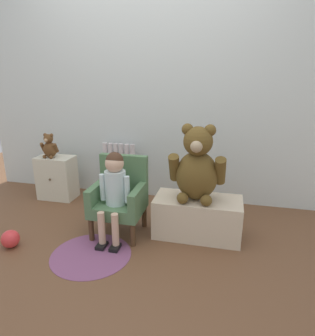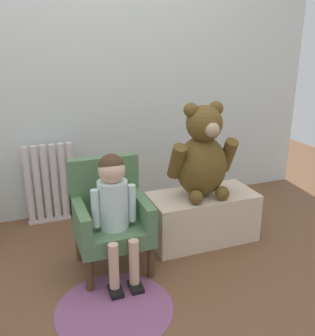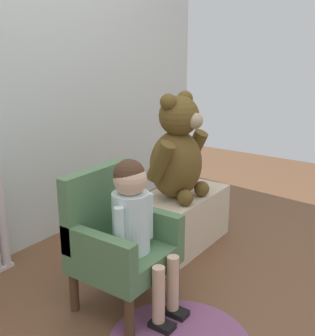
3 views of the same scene
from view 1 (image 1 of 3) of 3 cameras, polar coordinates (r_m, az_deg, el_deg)
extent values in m
plane|color=brown|center=(2.36, -9.18, -16.62)|extent=(6.00, 6.00, 0.00)
cube|color=silver|center=(3.15, -1.21, 15.52)|extent=(3.80, 0.05, 2.40)
cylinder|color=silver|center=(3.35, -9.76, -0.10)|extent=(0.05, 0.05, 0.58)
cylinder|color=silver|center=(3.33, -8.77, -0.18)|extent=(0.05, 0.05, 0.58)
cylinder|color=silver|center=(3.31, -7.78, -0.26)|extent=(0.05, 0.05, 0.58)
cylinder|color=silver|center=(3.28, -6.77, -0.34)|extent=(0.05, 0.05, 0.58)
cylinder|color=silver|center=(3.26, -5.75, -0.42)|extent=(0.05, 0.05, 0.58)
cylinder|color=silver|center=(3.25, -4.71, -0.50)|extent=(0.05, 0.05, 0.58)
cube|color=silver|center=(3.40, -7.08, -5.10)|extent=(0.37, 0.05, 0.02)
cube|color=beige|center=(3.43, -18.59, -1.73)|extent=(0.39, 0.24, 0.47)
sphere|color=#4C3823|center=(3.32, -19.83, -2.10)|extent=(0.02, 0.02, 0.02)
cube|color=#50754D|center=(2.56, -7.48, -7.32)|extent=(0.42, 0.39, 0.10)
cube|color=#50754D|center=(2.62, -6.39, -1.28)|extent=(0.42, 0.06, 0.36)
cube|color=#50754D|center=(2.58, -11.35, -4.43)|extent=(0.06, 0.39, 0.14)
cube|color=#50754D|center=(2.45, -3.64, -5.25)|extent=(0.06, 0.39, 0.14)
cylinder|color=#4C331E|center=(2.56, -12.49, -11.35)|extent=(0.04, 0.04, 0.20)
cylinder|color=#4C331E|center=(2.44, -4.73, -12.55)|extent=(0.04, 0.04, 0.20)
cylinder|color=#4C331E|center=(2.82, -9.58, -8.25)|extent=(0.04, 0.04, 0.20)
cylinder|color=#4C331E|center=(2.71, -2.54, -9.14)|extent=(0.04, 0.04, 0.20)
cylinder|color=silver|center=(2.45, -7.99, -3.68)|extent=(0.17, 0.17, 0.28)
sphere|color=#D8AD8E|center=(2.38, -8.20, 0.89)|extent=(0.15, 0.15, 0.15)
sphere|color=#472D1E|center=(2.38, -8.17, 1.35)|extent=(0.14, 0.14, 0.14)
cylinder|color=#D8AD8E|center=(2.43, -10.59, -11.15)|extent=(0.06, 0.06, 0.27)
cube|color=black|center=(2.49, -10.59, -14.35)|extent=(0.07, 0.11, 0.03)
cylinder|color=#D8AD8E|center=(2.39, -8.13, -11.53)|extent=(0.06, 0.06, 0.27)
cube|color=black|center=(2.45, -8.15, -14.77)|extent=(0.07, 0.11, 0.03)
cylinder|color=silver|center=(2.47, -10.43, -3.61)|extent=(0.04, 0.04, 0.22)
cylinder|color=silver|center=(2.40, -5.82, -4.08)|extent=(0.04, 0.04, 0.22)
cube|color=beige|center=(2.57, 7.61, -9.22)|extent=(0.72, 0.35, 0.33)
ellipsoid|color=brown|center=(2.43, 7.49, -1.45)|extent=(0.34, 0.29, 0.40)
sphere|color=brown|center=(2.33, 7.73, 5.06)|extent=(0.23, 0.23, 0.23)
sphere|color=tan|center=(2.24, 7.43, 4.07)|extent=(0.09, 0.09, 0.09)
sphere|color=brown|center=(2.34, 5.74, 7.34)|extent=(0.09, 0.09, 0.09)
sphere|color=brown|center=(2.33, 9.99, 7.08)|extent=(0.09, 0.09, 0.09)
cylinder|color=brown|center=(2.42, 3.23, 0.09)|extent=(0.09, 0.18, 0.25)
cylinder|color=brown|center=(2.38, 11.85, -0.53)|extent=(0.09, 0.18, 0.25)
sphere|color=brown|center=(2.38, 4.78, -5.74)|extent=(0.09, 0.09, 0.09)
sphere|color=brown|center=(2.36, 9.26, -6.11)|extent=(0.09, 0.09, 0.09)
ellipsoid|color=brown|center=(3.34, -19.81, 3.30)|extent=(0.14, 0.12, 0.17)
sphere|color=brown|center=(3.31, -20.08, 5.27)|extent=(0.10, 0.10, 0.10)
sphere|color=tan|center=(3.28, -20.48, 4.98)|extent=(0.04, 0.04, 0.04)
sphere|color=brown|center=(3.33, -20.61, 5.92)|extent=(0.04, 0.04, 0.04)
sphere|color=brown|center=(3.29, -19.56, 5.90)|extent=(0.04, 0.04, 0.04)
cylinder|color=brown|center=(3.37, -20.99, 3.74)|extent=(0.04, 0.07, 0.10)
cylinder|color=brown|center=(3.29, -18.80, 3.64)|extent=(0.04, 0.07, 0.10)
sphere|color=brown|center=(3.34, -20.73, 2.04)|extent=(0.04, 0.04, 0.04)
sphere|color=brown|center=(3.29, -19.61, 1.97)|extent=(0.04, 0.04, 0.04)
cylinder|color=#824A71|center=(2.42, -12.54, -15.80)|extent=(0.61, 0.61, 0.01)
sphere|color=#DF3639|center=(2.69, -26.22, -12.02)|extent=(0.14, 0.14, 0.14)
camera|label=2|loc=(1.32, -67.14, 6.69)|focal=40.00mm
camera|label=3|loc=(2.44, -52.62, 8.25)|focal=45.00mm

